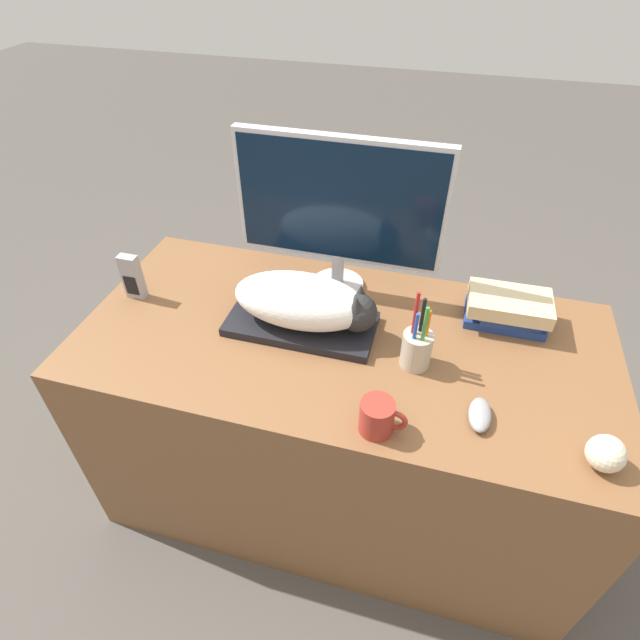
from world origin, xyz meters
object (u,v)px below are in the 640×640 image
object	(u,v)px
pen_cup	(417,348)
baseball	(606,454)
computer_mouse	(480,415)
monitor	(339,207)
coffee_mug	(378,417)
book_stack	(508,309)
cat	(307,302)
phone	(132,277)
keyboard	(301,324)

from	to	relation	value
pen_cup	baseball	size ratio (longest dim) A/B	2.80
computer_mouse	monitor	bearing A→B (deg)	137.19
coffee_mug	book_stack	distance (m)	0.52
pen_cup	book_stack	size ratio (longest dim) A/B	1.00
cat	monitor	world-z (taller)	monitor
cat	pen_cup	world-z (taller)	pen_cup
pen_cup	computer_mouse	bearing A→B (deg)	-39.96
computer_mouse	coffee_mug	bearing A→B (deg)	-157.86
monitor	phone	xyz separation A→B (m)	(-0.55, -0.20, -0.20)
keyboard	cat	world-z (taller)	cat
coffee_mug	pen_cup	world-z (taller)	pen_cup
monitor	computer_mouse	xyz separation A→B (m)	(0.43, -0.39, -0.25)
monitor	pen_cup	xyz separation A→B (m)	(0.26, -0.26, -0.21)
keyboard	cat	xyz separation A→B (m)	(0.02, 0.00, 0.08)
keyboard	book_stack	bearing A→B (deg)	17.48
keyboard	monitor	xyz separation A→B (m)	(0.05, 0.20, 0.25)
monitor	phone	distance (m)	0.62
keyboard	coffee_mug	world-z (taller)	coffee_mug
keyboard	baseball	distance (m)	0.76
keyboard	computer_mouse	world-z (taller)	computer_mouse
pen_cup	book_stack	distance (m)	0.31
computer_mouse	phone	xyz separation A→B (m)	(-0.98, 0.20, 0.05)
baseball	cat	bearing A→B (deg)	160.65
keyboard	cat	bearing A→B (deg)	0.00
cat	computer_mouse	world-z (taller)	cat
baseball	coffee_mug	bearing A→B (deg)	-175.84
monitor	pen_cup	size ratio (longest dim) A/B	2.61
pen_cup	baseball	bearing A→B (deg)	-25.06
coffee_mug	keyboard	bearing A→B (deg)	132.87
keyboard	phone	size ratio (longest dim) A/B	2.92
keyboard	computer_mouse	distance (m)	0.51
book_stack	keyboard	bearing A→B (deg)	-162.52
coffee_mug	monitor	bearing A→B (deg)	113.53
keyboard	monitor	world-z (taller)	monitor
phone	computer_mouse	bearing A→B (deg)	-11.43
monitor	pen_cup	world-z (taller)	monitor
coffee_mug	book_stack	size ratio (longest dim) A/B	0.49
phone	coffee_mug	bearing A→B (deg)	-20.52
baseball	keyboard	bearing A→B (deg)	161.09
keyboard	baseball	bearing A→B (deg)	-18.91
cat	coffee_mug	distance (m)	0.37
monitor	pen_cup	distance (m)	0.43
computer_mouse	book_stack	xyz separation A→B (m)	(0.06, 0.36, 0.03)
coffee_mug	pen_cup	xyz separation A→B (m)	(0.05, 0.22, 0.01)
monitor	keyboard	bearing A→B (deg)	-103.96
cat	book_stack	world-z (taller)	cat
keyboard	phone	world-z (taller)	phone
monitor	cat	bearing A→B (deg)	-99.10
keyboard	book_stack	size ratio (longest dim) A/B	1.85
monitor	baseball	size ratio (longest dim) A/B	7.32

